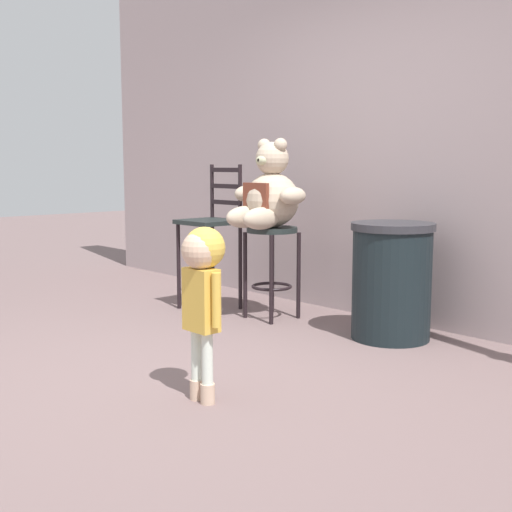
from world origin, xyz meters
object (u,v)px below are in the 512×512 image
(bar_stool_with_teddy, at_px, (272,253))
(teddy_bear, at_px, (269,195))
(trash_bin, at_px, (391,281))
(bar_chair_empty, at_px, (212,228))
(child_walking, at_px, (202,276))

(bar_stool_with_teddy, distance_m, teddy_bear, 0.44)
(bar_stool_with_teddy, xyz_separation_m, trash_bin, (0.99, 0.17, -0.11))
(bar_stool_with_teddy, height_order, bar_chair_empty, bar_chair_empty)
(bar_stool_with_teddy, relative_size, bar_chair_empty, 0.60)
(trash_bin, relative_size, bar_chair_empty, 0.67)
(bar_stool_with_teddy, distance_m, bar_chair_empty, 0.62)
(child_walking, distance_m, trash_bin, 1.71)
(bar_stool_with_teddy, height_order, trash_bin, trash_bin)
(trash_bin, bearing_deg, child_walking, -86.70)
(child_walking, height_order, bar_chair_empty, bar_chair_empty)
(child_walking, xyz_separation_m, bar_chair_empty, (-1.67, 1.41, 0.03))
(teddy_bear, distance_m, child_walking, 1.87)
(bar_stool_with_teddy, relative_size, teddy_bear, 1.06)
(child_walking, relative_size, bar_chair_empty, 0.74)
(trash_bin, distance_m, bar_chair_empty, 1.62)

